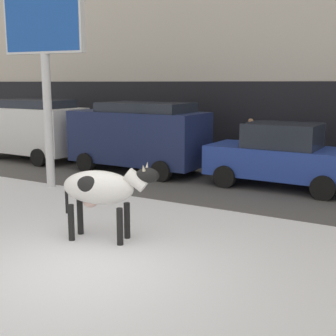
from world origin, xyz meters
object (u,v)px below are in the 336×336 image
(cow_holstein, at_px, (101,189))
(car_navy_van, at_px, (139,135))
(car_blue_sedan, at_px, (282,156))
(car_white_van, at_px, (29,128))
(pedestrian_by_cars, at_px, (250,143))
(billboard, at_px, (44,32))
(pedestrian_near_billboard, at_px, (161,137))

(cow_holstein, bearing_deg, car_navy_van, 117.95)
(car_navy_van, distance_m, car_blue_sedan, 4.83)
(car_white_van, height_order, pedestrian_by_cars, car_white_van)
(billboard, bearing_deg, pedestrian_by_cars, 55.73)
(car_white_van, relative_size, car_blue_sedan, 1.10)
(cow_holstein, relative_size, pedestrian_by_cars, 1.12)
(car_white_van, xyz_separation_m, pedestrian_by_cars, (8.05, 2.63, -0.36))
(car_blue_sedan, bearing_deg, pedestrian_near_billboard, 155.77)
(cow_holstein, height_order, pedestrian_near_billboard, pedestrian_near_billboard)
(car_blue_sedan, xyz_separation_m, pedestrian_near_billboard, (-5.56, 2.50, -0.03))
(billboard, height_order, pedestrian_near_billboard, billboard)
(pedestrian_near_billboard, xyz_separation_m, pedestrian_by_cars, (3.67, 0.00, 0.00))
(cow_holstein, height_order, car_navy_van, car_navy_van)
(billboard, relative_size, pedestrian_near_billboard, 3.21)
(car_blue_sedan, bearing_deg, car_navy_van, -178.78)
(cow_holstein, xyz_separation_m, pedestrian_by_cars, (-0.26, 8.62, -0.12))
(cow_holstein, xyz_separation_m, car_navy_van, (-3.19, 6.02, 0.24))
(car_white_van, bearing_deg, billboard, -36.92)
(cow_holstein, relative_size, billboard, 0.35)
(car_blue_sedan, height_order, pedestrian_near_billboard, car_blue_sedan)
(cow_holstein, height_order, billboard, billboard)
(car_white_van, height_order, car_blue_sedan, car_white_van)
(car_blue_sedan, distance_m, pedestrian_by_cars, 3.13)
(pedestrian_near_billboard, height_order, pedestrian_by_cars, same)
(car_white_van, height_order, pedestrian_near_billboard, car_white_van)
(car_blue_sedan, bearing_deg, billboard, -150.80)
(car_navy_van, xyz_separation_m, car_blue_sedan, (4.82, 0.10, -0.33))
(car_white_van, bearing_deg, pedestrian_by_cars, 18.12)
(cow_holstein, bearing_deg, pedestrian_by_cars, 91.70)
(car_navy_van, bearing_deg, car_blue_sedan, 1.22)
(car_navy_van, xyz_separation_m, pedestrian_by_cars, (2.94, 2.60, -0.36))
(billboard, distance_m, car_white_van, 6.02)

